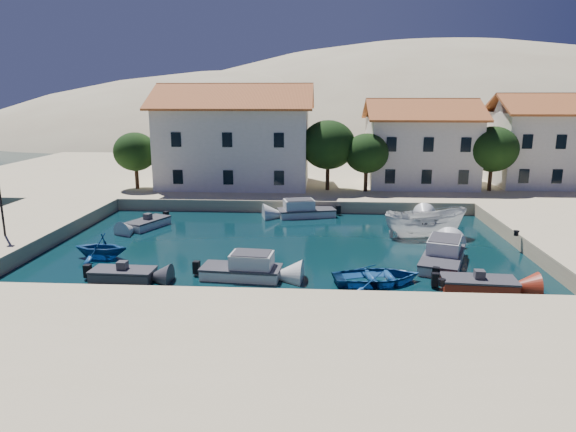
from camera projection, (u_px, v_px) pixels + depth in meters
The scene contains 20 objects.
ground at pixel (269, 308), 23.73m from camera, with size 400.00×400.00×0.00m, color black.
quay_south at pixel (251, 365), 17.79m from camera, with size 52.00×12.00×1.00m, color #C5B487.
quay_west at pixel (2, 234), 34.49m from camera, with size 8.00×20.00×1.00m, color #C5B487.
quay_north at pixel (317, 175), 60.41m from camera, with size 80.00×36.00×1.00m, color #C5B487.
hills at pixel (383, 213), 147.93m from camera, with size 254.00×176.00×99.00m.
building_left at pixel (235, 134), 49.95m from camera, with size 14.70×9.45×9.70m.
building_mid at pixel (420, 142), 49.98m from camera, with size 10.50×8.40×8.30m.
building_right at pixel (543, 139), 50.16m from camera, with size 9.45×8.40×8.80m.
trees at pixel (345, 149), 47.08m from camera, with size 37.30×5.30×6.45m.
bollards at pixel (328, 260), 27.05m from camera, with size 29.36×9.56×0.30m.
motorboat_grey_sw at pixel (123, 275), 27.30m from camera, with size 3.39×1.59×1.25m.
cabin_cruiser_south at pixel (241, 269), 27.66m from camera, with size 4.43×2.20×1.60m.
rowboat_south at pixel (377, 283), 27.02m from camera, with size 3.30×4.62×0.96m, color navy.
motorboat_red_se at pixel (479, 284), 25.92m from camera, with size 3.78×1.88×1.25m.
cabin_cruiser_east at pixel (442, 257), 29.81m from camera, with size 3.73×5.66×1.60m.
boat_east at pixel (424, 237), 35.74m from camera, with size 2.17×5.76×2.23m, color silver.
motorboat_white_ne at pixel (424, 222), 38.80m from camera, with size 2.56×4.23×1.25m.
rowboat_west at pixel (102, 258), 31.13m from camera, with size 2.80×3.24×1.71m, color navy.
motorboat_white_west at pixel (148, 223), 38.31m from camera, with size 2.80×3.82×1.25m.
cabin_cruiser_north at pixel (306, 211), 41.77m from camera, with size 4.91×2.99×1.60m.
Camera 1 is at (2.29, -22.02, 9.59)m, focal length 32.00 mm.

